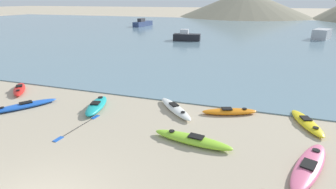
{
  "coord_description": "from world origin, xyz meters",
  "views": [
    {
      "loc": [
        5.13,
        -3.68,
        5.35
      ],
      "look_at": [
        0.85,
        8.98,
        0.5
      ],
      "focal_mm": 28.0,
      "sensor_mm": 36.0,
      "label": 1
    }
  ],
  "objects": [
    {
      "name": "kayak_on_sand_4",
      "position": [
        -2.41,
        7.03,
        0.18
      ],
      "size": [
        1.45,
        2.74,
        0.41
      ],
      "color": "teal",
      "rests_on": "ground_plane"
    },
    {
      "name": "moored_boat_2",
      "position": [
        -18.34,
        48.97,
        0.63
      ],
      "size": [
        2.14,
        6.04,
        1.63
      ],
      "color": "navy",
      "rests_on": "bay_water"
    },
    {
      "name": "kayak_on_sand_0",
      "position": [
        -6.1,
        5.86,
        0.13
      ],
      "size": [
        2.42,
        3.12,
        0.31
      ],
      "color": "blue",
      "rests_on": "ground_plane"
    },
    {
      "name": "kayak_on_sand_1",
      "position": [
        4.2,
        8.57,
        0.14
      ],
      "size": [
        2.77,
        1.55,
        0.32
      ],
      "color": "orange",
      "rests_on": "ground_plane"
    },
    {
      "name": "kayak_on_sand_7",
      "position": [
        3.12,
        5.24,
        0.16
      ],
      "size": [
        3.32,
        1.13,
        0.36
      ],
      "color": "#8CCC2D",
      "rests_on": "ground_plane"
    },
    {
      "name": "loose_paddle",
      "position": [
        -2.0,
        4.94,
        0.01
      ],
      "size": [
        0.43,
        2.78,
        0.03
      ],
      "color": "black",
      "rests_on": "ground_plane"
    },
    {
      "name": "kayak_on_sand_5",
      "position": [
        1.55,
        8.05,
        0.15
      ],
      "size": [
        2.59,
        2.73,
        0.34
      ],
      "color": "white",
      "rests_on": "ground_plane"
    },
    {
      "name": "far_hill_left",
      "position": [
        -0.21,
        91.74,
        4.26
      ],
      "size": [
        42.7,
        42.7,
        8.52
      ],
      "primitive_type": "cone",
      "color": "gray",
      "rests_on": "ground_plane"
    },
    {
      "name": "bay_water",
      "position": [
        0.0,
        44.22,
        0.03
      ],
      "size": [
        160.0,
        70.0,
        0.06
      ],
      "primitive_type": "cube",
      "color": "slate",
      "rests_on": "ground_plane"
    },
    {
      "name": "kayak_on_sand_2",
      "position": [
        7.23,
        4.84,
        0.13
      ],
      "size": [
        1.93,
        3.5,
        0.31
      ],
      "color": "#E5668C",
      "rests_on": "ground_plane"
    },
    {
      "name": "kayak_on_sand_3",
      "position": [
        -8.44,
        7.85,
        0.16
      ],
      "size": [
        2.28,
        2.39,
        0.36
      ],
      "color": "red",
      "rests_on": "ground_plane"
    },
    {
      "name": "moored_boat_0",
      "position": [
        -4.13,
        31.66,
        0.59
      ],
      "size": [
        3.79,
        1.87,
        1.5
      ],
      "color": "black",
      "rests_on": "bay_water"
    },
    {
      "name": "moored_boat_1",
      "position": [
        13.71,
        39.18,
        0.75
      ],
      "size": [
        3.03,
        3.82,
        1.39
      ],
      "color": "#B2B2B7",
      "rests_on": "bay_water"
    },
    {
      "name": "kayak_on_sand_6",
      "position": [
        7.65,
        8.42,
        0.13
      ],
      "size": [
        1.48,
        2.87,
        0.31
      ],
      "color": "yellow",
      "rests_on": "ground_plane"
    }
  ]
}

